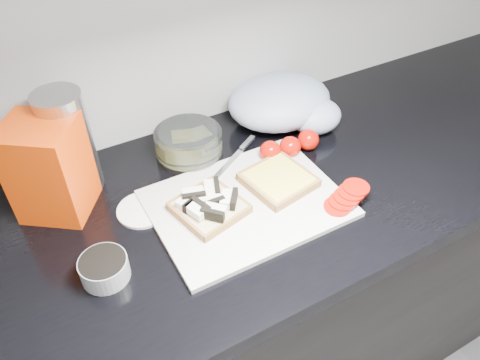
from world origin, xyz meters
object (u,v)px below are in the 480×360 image
at_px(glass_bowl, 189,144).
at_px(bread_bag, 49,169).
at_px(cutting_board, 247,203).
at_px(steel_canister, 69,143).

distance_m(glass_bowl, bread_bag, 0.32).
relative_size(cutting_board, bread_bag, 1.89).
height_order(bread_bag, steel_canister, steel_canister).
distance_m(cutting_board, glass_bowl, 0.22).
height_order(cutting_board, glass_bowl, glass_bowl).
relative_size(cutting_board, glass_bowl, 2.48).
height_order(glass_bowl, steel_canister, steel_canister).
bearing_deg(bread_bag, glass_bowl, 41.01).
xyz_separation_m(cutting_board, steel_canister, (-0.29, 0.24, 0.11)).
bearing_deg(glass_bowl, cutting_board, -81.13).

